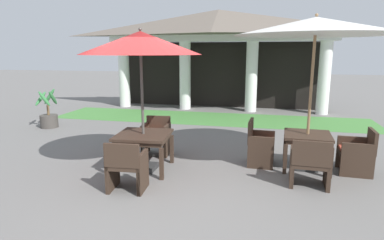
{
  "coord_description": "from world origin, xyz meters",
  "views": [
    {
      "loc": [
        1.82,
        -4.99,
        2.26
      ],
      "look_at": [
        0.35,
        1.53,
        0.85
      ],
      "focal_mm": 30.61,
      "sensor_mm": 36.0,
      "label": 1
    }
  ],
  "objects_px": {
    "potted_palm_left_edge": "(49,117)",
    "patio_chair_near_foreground_north": "(157,136)",
    "patio_table_mid_left": "(307,139)",
    "patio_chair_mid_left_east": "(357,153)",
    "patio_chair_mid_left_south": "(310,164)",
    "patio_umbrella_near_foreground": "(140,44)",
    "patio_umbrella_mid_left": "(316,27)",
    "patio_chair_mid_left_west": "(260,144)",
    "patio_chair_near_foreground_south": "(127,166)",
    "patio_table_near_foreground": "(143,138)"
  },
  "relations": [
    {
      "from": "potted_palm_left_edge",
      "to": "patio_chair_near_foreground_north",
      "type": "bearing_deg",
      "value": -23.9
    },
    {
      "from": "patio_table_mid_left",
      "to": "patio_chair_mid_left_east",
      "type": "relative_size",
      "value": 1.07
    },
    {
      "from": "patio_chair_near_foreground_north",
      "to": "patio_chair_mid_left_south",
      "type": "relative_size",
      "value": 0.98
    },
    {
      "from": "patio_table_mid_left",
      "to": "patio_chair_mid_left_east",
      "type": "distance_m",
      "value": 0.92
    },
    {
      "from": "patio_umbrella_near_foreground",
      "to": "patio_chair_mid_left_south",
      "type": "relative_size",
      "value": 3.17
    },
    {
      "from": "patio_umbrella_mid_left",
      "to": "patio_chair_mid_left_west",
      "type": "xyz_separation_m",
      "value": [
        -0.9,
        0.04,
        -2.26
      ]
    },
    {
      "from": "patio_umbrella_near_foreground",
      "to": "patio_chair_mid_left_west",
      "type": "distance_m",
      "value": 3.03
    },
    {
      "from": "patio_umbrella_near_foreground",
      "to": "potted_palm_left_edge",
      "type": "distance_m",
      "value": 5.35
    },
    {
      "from": "patio_chair_near_foreground_south",
      "to": "patio_table_mid_left",
      "type": "bearing_deg",
      "value": 25.59
    },
    {
      "from": "patio_table_mid_left",
      "to": "patio_chair_mid_left_east",
      "type": "height_order",
      "value": "patio_chair_mid_left_east"
    },
    {
      "from": "patio_table_mid_left",
      "to": "patio_chair_mid_left_south",
      "type": "relative_size",
      "value": 1.07
    },
    {
      "from": "patio_table_mid_left",
      "to": "patio_chair_near_foreground_south",
      "type": "bearing_deg",
      "value": -149.92
    },
    {
      "from": "patio_table_mid_left",
      "to": "patio_umbrella_mid_left",
      "type": "distance_m",
      "value": 2.09
    },
    {
      "from": "patio_umbrella_near_foreground",
      "to": "patio_chair_mid_left_south",
      "type": "height_order",
      "value": "patio_umbrella_near_foreground"
    },
    {
      "from": "patio_chair_near_foreground_south",
      "to": "patio_chair_mid_left_east",
      "type": "relative_size",
      "value": 1.01
    },
    {
      "from": "patio_chair_mid_left_south",
      "to": "potted_palm_left_edge",
      "type": "distance_m",
      "value": 7.69
    },
    {
      "from": "patio_chair_near_foreground_north",
      "to": "patio_table_near_foreground",
      "type": "bearing_deg",
      "value": 90.0
    },
    {
      "from": "patio_chair_near_foreground_south",
      "to": "patio_table_mid_left",
      "type": "relative_size",
      "value": 0.94
    },
    {
      "from": "patio_table_near_foreground",
      "to": "patio_chair_mid_left_south",
      "type": "bearing_deg",
      "value": -2.87
    },
    {
      "from": "patio_umbrella_near_foreground",
      "to": "patio_chair_near_foreground_south",
      "type": "bearing_deg",
      "value": -85.51
    },
    {
      "from": "potted_palm_left_edge",
      "to": "patio_chair_near_foreground_south",
      "type": "bearing_deg",
      "value": -41.96
    },
    {
      "from": "patio_chair_mid_left_south",
      "to": "patio_chair_mid_left_west",
      "type": "height_order",
      "value": "patio_chair_mid_left_west"
    },
    {
      "from": "patio_chair_near_foreground_north",
      "to": "patio_chair_mid_left_south",
      "type": "distance_m",
      "value": 3.31
    },
    {
      "from": "patio_table_mid_left",
      "to": "patio_chair_mid_left_south",
      "type": "height_order",
      "value": "patio_chair_mid_left_south"
    },
    {
      "from": "patio_chair_near_foreground_south",
      "to": "patio_chair_mid_left_south",
      "type": "height_order",
      "value": "patio_chair_near_foreground_south"
    },
    {
      "from": "patio_umbrella_near_foreground",
      "to": "patio_chair_mid_left_west",
      "type": "relative_size",
      "value": 2.93
    },
    {
      "from": "patio_umbrella_mid_left",
      "to": "patio_chair_mid_left_west",
      "type": "relative_size",
      "value": 3.22
    },
    {
      "from": "patio_chair_near_foreground_north",
      "to": "patio_chair_mid_left_east",
      "type": "distance_m",
      "value": 4.06
    },
    {
      "from": "potted_palm_left_edge",
      "to": "patio_chair_mid_left_west",
      "type": "bearing_deg",
      "value": -17.48
    },
    {
      "from": "patio_table_mid_left",
      "to": "patio_umbrella_mid_left",
      "type": "height_order",
      "value": "patio_umbrella_mid_left"
    },
    {
      "from": "patio_table_near_foreground",
      "to": "patio_chair_mid_left_east",
      "type": "distance_m",
      "value": 4.04
    },
    {
      "from": "patio_umbrella_near_foreground",
      "to": "potted_palm_left_edge",
      "type": "height_order",
      "value": "patio_umbrella_near_foreground"
    },
    {
      "from": "potted_palm_left_edge",
      "to": "patio_umbrella_mid_left",
      "type": "bearing_deg",
      "value": -15.72
    },
    {
      "from": "patio_chair_near_foreground_south",
      "to": "patio_chair_mid_left_south",
      "type": "distance_m",
      "value": 3.06
    },
    {
      "from": "patio_table_mid_left",
      "to": "potted_palm_left_edge",
      "type": "relative_size",
      "value": 0.77
    },
    {
      "from": "patio_chair_near_foreground_north",
      "to": "potted_palm_left_edge",
      "type": "bearing_deg",
      "value": -28.39
    },
    {
      "from": "patio_chair_mid_left_south",
      "to": "patio_umbrella_mid_left",
      "type": "bearing_deg",
      "value": 90.0
    },
    {
      "from": "patio_umbrella_mid_left",
      "to": "potted_palm_left_edge",
      "type": "bearing_deg",
      "value": 164.28
    },
    {
      "from": "patio_umbrella_mid_left",
      "to": "patio_chair_mid_left_west",
      "type": "distance_m",
      "value": 2.43
    },
    {
      "from": "patio_table_mid_left",
      "to": "patio_chair_mid_left_east",
      "type": "xyz_separation_m",
      "value": [
        0.9,
        -0.04,
        -0.21
      ]
    },
    {
      "from": "patio_chair_mid_left_south",
      "to": "patio_table_near_foreground",
      "type": "bearing_deg",
      "value": 179.94
    },
    {
      "from": "patio_umbrella_mid_left",
      "to": "patio_table_mid_left",
      "type": "bearing_deg",
      "value": 0.0
    },
    {
      "from": "patio_umbrella_near_foreground",
      "to": "patio_chair_mid_left_east",
      "type": "xyz_separation_m",
      "value": [
        3.97,
        0.7,
        -1.99
      ]
    },
    {
      "from": "patio_umbrella_mid_left",
      "to": "patio_chair_mid_left_south",
      "type": "relative_size",
      "value": 3.48
    },
    {
      "from": "patio_chair_near_foreground_north",
      "to": "patio_table_mid_left",
      "type": "distance_m",
      "value": 3.16
    },
    {
      "from": "patio_umbrella_near_foreground",
      "to": "patio_umbrella_mid_left",
      "type": "distance_m",
      "value": 3.17
    },
    {
      "from": "patio_chair_near_foreground_north",
      "to": "patio_chair_mid_left_south",
      "type": "xyz_separation_m",
      "value": [
        3.1,
        -1.14,
        -0.01
      ]
    },
    {
      "from": "patio_chair_mid_left_west",
      "to": "potted_palm_left_edge",
      "type": "relative_size",
      "value": 0.77
    },
    {
      "from": "patio_chair_near_foreground_south",
      "to": "potted_palm_left_edge",
      "type": "bearing_deg",
      "value": 133.55
    },
    {
      "from": "patio_chair_near_foreground_north",
      "to": "patio_umbrella_mid_left",
      "type": "distance_m",
      "value": 3.89
    }
  ]
}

